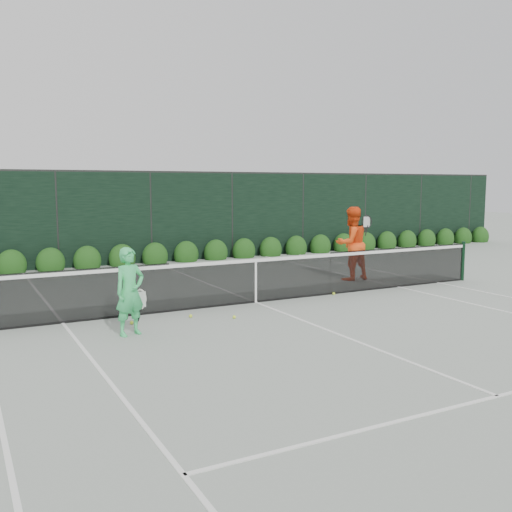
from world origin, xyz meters
TOP-DOWN VIEW (x-y plane):
  - ground at (0.00, 0.00)m, footprint 80.00×80.00m
  - tennis_net at (-0.02, 0.00)m, footprint 12.90×0.10m
  - player_woman at (-3.20, -1.40)m, footprint 0.67×0.52m
  - player_man at (3.74, 1.48)m, footprint 1.00×0.78m
  - court_lines at (0.00, 0.00)m, footprint 11.03×23.83m
  - windscreen_fence at (0.00, -2.71)m, footprint 32.00×21.07m
  - hedge_row at (-0.00, 7.15)m, footprint 31.66×0.65m
  - tennis_balls at (-1.30, -0.41)m, footprint 5.10×1.79m

SIDE VIEW (x-z plane):
  - ground at x=0.00m, z-range 0.00..0.00m
  - court_lines at x=0.00m, z-range 0.00..0.01m
  - tennis_balls at x=-1.30m, z-range 0.00..0.07m
  - hedge_row at x=0.00m, z-range -0.23..0.70m
  - tennis_net at x=-0.02m, z-range 0.00..1.07m
  - player_woman at x=-3.20m, z-range 0.00..1.53m
  - player_man at x=3.74m, z-range 0.00..2.01m
  - windscreen_fence at x=0.00m, z-range -0.02..3.04m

